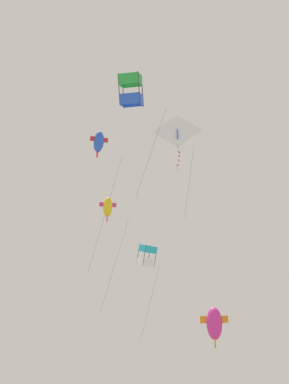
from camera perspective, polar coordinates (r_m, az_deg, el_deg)
kite_fish_upper_right at (r=39.84m, az=-3.56°, el=-1.47°), size 2.03×1.52×8.04m
kite_box_highest at (r=41.49m, az=0.22°, el=-6.16°), size 1.54×1.50×6.93m
kite_box_low_drifter at (r=33.02m, az=-1.31°, el=9.75°), size 2.97×2.63×8.04m
kite_delta_mid_left at (r=37.86m, az=3.20°, el=5.77°), size 2.22×1.67×6.79m
kite_fish_near_left at (r=32.65m, az=6.73°, el=-12.46°), size 1.33×1.27×2.22m
kite_fish_far_centre at (r=36.00m, az=-4.42°, el=4.80°), size 2.11×1.60×8.93m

